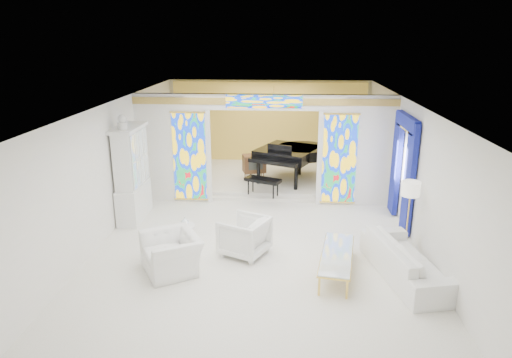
# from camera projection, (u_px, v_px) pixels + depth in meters

# --- Properties ---
(floor) EXTENTS (12.00, 12.00, 0.00)m
(floor) POSITION_uv_depth(u_px,v_px,m) (260.00, 231.00, 10.91)
(floor) COLOR white
(floor) RESTS_ON ground
(ceiling) EXTENTS (7.00, 12.00, 0.02)m
(ceiling) POSITION_uv_depth(u_px,v_px,m) (260.00, 105.00, 10.01)
(ceiling) COLOR white
(ceiling) RESTS_ON wall_back
(wall_back) EXTENTS (7.00, 0.02, 3.00)m
(wall_back) POSITION_uv_depth(u_px,v_px,m) (269.00, 123.00, 16.17)
(wall_back) COLOR silver
(wall_back) RESTS_ON floor
(wall_front) EXTENTS (7.00, 0.02, 3.00)m
(wall_front) POSITION_uv_depth(u_px,v_px,m) (228.00, 333.00, 4.75)
(wall_front) COLOR silver
(wall_front) RESTS_ON floor
(wall_left) EXTENTS (0.02, 12.00, 3.00)m
(wall_left) POSITION_uv_depth(u_px,v_px,m) (111.00, 168.00, 10.67)
(wall_left) COLOR silver
(wall_left) RESTS_ON floor
(wall_right) EXTENTS (0.02, 12.00, 3.00)m
(wall_right) POSITION_uv_depth(u_px,v_px,m) (415.00, 173.00, 10.25)
(wall_right) COLOR silver
(wall_right) RESTS_ON floor
(partition_wall) EXTENTS (7.00, 0.22, 3.00)m
(partition_wall) POSITION_uv_depth(u_px,v_px,m) (264.00, 144.00, 12.31)
(partition_wall) COLOR silver
(partition_wall) RESTS_ON floor
(stained_glass_left) EXTENTS (0.90, 0.04, 2.40)m
(stained_glass_left) POSITION_uv_depth(u_px,v_px,m) (190.00, 157.00, 12.44)
(stained_glass_left) COLOR gold
(stained_glass_left) RESTS_ON partition_wall
(stained_glass_right) EXTENTS (0.90, 0.04, 2.40)m
(stained_glass_right) POSITION_uv_depth(u_px,v_px,m) (339.00, 159.00, 12.20)
(stained_glass_right) COLOR gold
(stained_glass_right) RESTS_ON partition_wall
(stained_glass_transom) EXTENTS (2.00, 0.04, 0.34)m
(stained_glass_transom) POSITION_uv_depth(u_px,v_px,m) (264.00, 102.00, 11.86)
(stained_glass_transom) COLOR gold
(stained_glass_transom) RESTS_ON partition_wall
(alcove_platform) EXTENTS (6.80, 3.80, 0.18)m
(alcove_platform) POSITION_uv_depth(u_px,v_px,m) (267.00, 177.00, 14.79)
(alcove_platform) COLOR white
(alcove_platform) RESTS_ON floor
(gold_curtain_back) EXTENTS (6.70, 0.10, 2.90)m
(gold_curtain_back) POSITION_uv_depth(u_px,v_px,m) (269.00, 124.00, 16.06)
(gold_curtain_back) COLOR gold
(gold_curtain_back) RESTS_ON wall_back
(chandelier) EXTENTS (0.48, 0.48, 0.30)m
(chandelier) POSITION_uv_depth(u_px,v_px,m) (274.00, 101.00, 13.94)
(chandelier) COLOR #E0B74E
(chandelier) RESTS_ON ceiling
(blue_drapes) EXTENTS (0.14, 1.85, 2.65)m
(blue_drapes) POSITION_uv_depth(u_px,v_px,m) (403.00, 162.00, 10.90)
(blue_drapes) COLOR navy
(blue_drapes) RESTS_ON wall_right
(china_cabinet) EXTENTS (0.56, 1.46, 2.72)m
(china_cabinet) POSITION_uv_depth(u_px,v_px,m) (132.00, 174.00, 11.32)
(china_cabinet) COLOR white
(china_cabinet) RESTS_ON floor
(armchair_left) EXTENTS (1.45, 1.50, 0.75)m
(armchair_left) POSITION_uv_depth(u_px,v_px,m) (172.00, 253.00, 8.96)
(armchair_left) COLOR white
(armchair_left) RESTS_ON floor
(armchair_right) EXTENTS (1.20, 1.19, 0.83)m
(armchair_right) POSITION_uv_depth(u_px,v_px,m) (244.00, 236.00, 9.63)
(armchair_right) COLOR white
(armchair_right) RESTS_ON floor
(sofa) EXTENTS (1.47, 2.60, 0.72)m
(sofa) POSITION_uv_depth(u_px,v_px,m) (407.00, 260.00, 8.74)
(sofa) COLOR silver
(sofa) RESTS_ON floor
(side_table) EXTENTS (0.56, 0.56, 0.54)m
(side_table) POSITION_uv_depth(u_px,v_px,m) (185.00, 233.00, 9.92)
(side_table) COLOR white
(side_table) RESTS_ON floor
(vase) EXTENTS (0.21, 0.21, 0.18)m
(vase) POSITION_uv_depth(u_px,v_px,m) (185.00, 221.00, 9.84)
(vase) COLOR silver
(vase) RESTS_ON side_table
(coffee_table) EXTENTS (0.91, 1.99, 0.43)m
(coffee_table) POSITION_uv_depth(u_px,v_px,m) (337.00, 255.00, 8.85)
(coffee_table) COLOR white
(coffee_table) RESTS_ON floor
(floor_lamp) EXTENTS (0.39, 0.39, 1.57)m
(floor_lamp) POSITION_uv_depth(u_px,v_px,m) (410.00, 192.00, 9.52)
(floor_lamp) COLOR #E0B74E
(floor_lamp) RESTS_ON floor
(grand_piano) EXTENTS (2.77, 3.19, 1.23)m
(grand_piano) POSITION_uv_depth(u_px,v_px,m) (294.00, 153.00, 13.99)
(grand_piano) COLOR black
(grand_piano) RESTS_ON alcove_platform
(tv_console) EXTENTS (0.78, 0.63, 0.78)m
(tv_console) POSITION_uv_depth(u_px,v_px,m) (254.00, 163.00, 14.08)
(tv_console) COLOR brown
(tv_console) RESTS_ON alcove_platform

